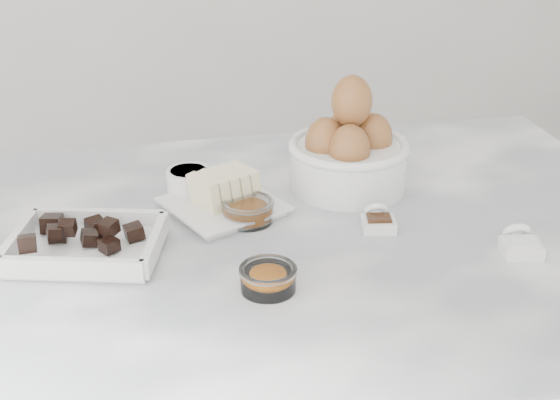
# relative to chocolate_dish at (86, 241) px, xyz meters

# --- Properties ---
(marble_slab) EXTENTS (1.20, 0.80, 0.04)m
(marble_slab) POSITION_rel_chocolate_dish_xyz_m (0.26, 0.01, -0.04)
(marble_slab) COLOR white
(marble_slab) RESTS_ON cabinet
(chocolate_dish) EXTENTS (0.23, 0.20, 0.05)m
(chocolate_dish) POSITION_rel_chocolate_dish_xyz_m (0.00, 0.00, 0.00)
(chocolate_dish) COLOR white
(chocolate_dish) RESTS_ON marble_slab
(butter_plate) EXTENTS (0.21, 0.21, 0.06)m
(butter_plate) POSITION_rel_chocolate_dish_xyz_m (0.20, 0.10, 0.00)
(butter_plate) COLOR white
(butter_plate) RESTS_ON marble_slab
(sugar_ramekin) EXTENTS (0.07, 0.07, 0.04)m
(sugar_ramekin) POSITION_rel_chocolate_dish_xyz_m (0.16, 0.17, 0.00)
(sugar_ramekin) COLOR white
(sugar_ramekin) RESTS_ON marble_slab
(egg_bowl) EXTENTS (0.20, 0.20, 0.19)m
(egg_bowl) POSITION_rel_chocolate_dish_xyz_m (0.41, 0.14, 0.04)
(egg_bowl) COLOR white
(egg_bowl) RESTS_ON marble_slab
(honey_bowl) EXTENTS (0.08, 0.08, 0.03)m
(honey_bowl) POSITION_rel_chocolate_dish_xyz_m (0.23, 0.06, -0.00)
(honey_bowl) COLOR white
(honey_bowl) RESTS_ON marble_slab
(zest_bowl) EXTENTS (0.08, 0.08, 0.03)m
(zest_bowl) POSITION_rel_chocolate_dish_xyz_m (0.23, -0.14, -0.00)
(zest_bowl) COLOR white
(zest_bowl) RESTS_ON marble_slab
(vanilla_spoon) EXTENTS (0.05, 0.06, 0.04)m
(vanilla_spoon) POSITION_rel_chocolate_dish_xyz_m (0.41, -0.00, -0.01)
(vanilla_spoon) COLOR white
(vanilla_spoon) RESTS_ON marble_slab
(salt_spoon) EXTENTS (0.06, 0.07, 0.04)m
(salt_spoon) POSITION_rel_chocolate_dish_xyz_m (0.58, -0.11, -0.01)
(salt_spoon) COLOR white
(salt_spoon) RESTS_ON marble_slab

